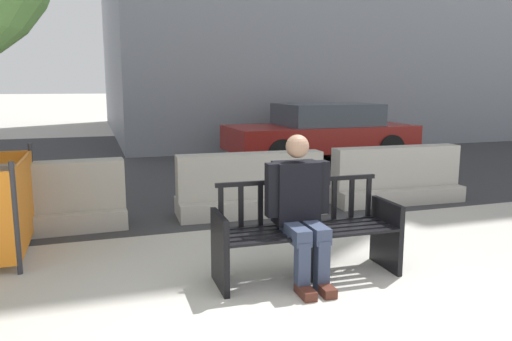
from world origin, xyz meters
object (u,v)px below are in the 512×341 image
object	(u,v)px
street_bench	(306,235)
seated_person	(300,205)
jersey_barrier_centre	(250,189)
jersey_barrier_right	(396,180)
car_sedan_mid	(321,132)
jersey_barrier_left	(39,204)

from	to	relation	value
street_bench	seated_person	size ratio (longest dim) A/B	1.29
jersey_barrier_centre	jersey_barrier_right	bearing A→B (deg)	-0.10
jersey_barrier_right	car_sedan_mid	world-z (taller)	car_sedan_mid
jersey_barrier_centre	jersey_barrier_left	size ratio (longest dim) A/B	1.00
seated_person	jersey_barrier_centre	world-z (taller)	seated_person
street_bench	jersey_barrier_left	bearing A→B (deg)	136.73
jersey_barrier_left	street_bench	bearing A→B (deg)	-43.27
street_bench	jersey_barrier_centre	bearing A→B (deg)	85.14
jersey_barrier_left	car_sedan_mid	world-z (taller)	car_sedan_mid
jersey_barrier_left	jersey_barrier_right	distance (m)	4.95
street_bench	jersey_barrier_right	size ratio (longest dim) A/B	0.84
seated_person	car_sedan_mid	xyz separation A→B (m)	(3.36, 6.55, -0.02)
jersey_barrier_right	car_sedan_mid	size ratio (longest dim) A/B	0.47
street_bench	car_sedan_mid	bearing A→B (deg)	63.31
jersey_barrier_left	seated_person	bearing A→B (deg)	-45.05
jersey_barrier_left	car_sedan_mid	size ratio (longest dim) A/B	0.46
seated_person	jersey_barrier_centre	bearing A→B (deg)	83.01
seated_person	jersey_barrier_centre	size ratio (longest dim) A/B	0.65
jersey_barrier_centre	seated_person	bearing A→B (deg)	-96.99
jersey_barrier_left	jersey_barrier_right	size ratio (longest dim) A/B	1.00
seated_person	jersey_barrier_left	world-z (taller)	seated_person
street_bench	jersey_barrier_centre	distance (m)	2.32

